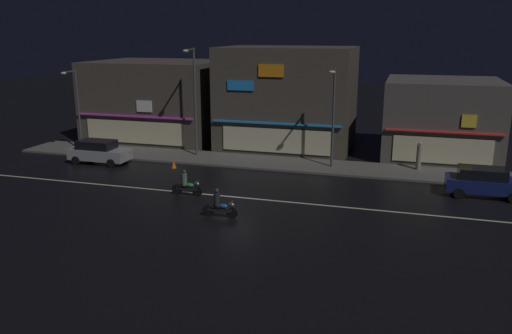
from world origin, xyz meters
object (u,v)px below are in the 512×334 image
Objects in this scene: streetlamp_east at (333,109)px; pedestrian_on_sidewalk at (419,156)px; streetlamp_west at (76,103)px; motorcycle_lead at (186,185)px; streetlamp_mid at (194,94)px; parked_car_trailing at (484,182)px; parked_car_near_kerb at (99,151)px; traffic_cone at (174,164)px; motorcycle_following at (219,205)px.

pedestrian_on_sidewalk is at bearing 10.82° from streetlamp_east.
streetlamp_west is 15.00m from motorcycle_lead.
parked_car_trailing is (19.63, -4.13, -3.89)m from streetlamp_mid.
streetlamp_east is 10.48m from parked_car_trailing.
parked_car_near_kerb reaches higher than traffic_cone.
motorcycle_lead is (9.04, -5.12, -0.24)m from parked_car_near_kerb.
motorcycle_lead is at bearing -70.33° from streetlamp_mid.
streetlamp_east is at bearing 1.51° from streetlamp_west.
streetlamp_mid is 1.84× the size of parked_car_near_kerb.
traffic_cone is (-3.35, 5.40, -0.36)m from motorcycle_lead.
streetlamp_mid is 4.17× the size of motorcycle_lead.
traffic_cone is at bearing -53.93° from motorcycle_lead.
motorcycle_lead is (-16.48, -4.67, -0.24)m from parked_car_trailing.
streetlamp_mid is 16.51m from pedestrian_on_sidewalk.
streetlamp_mid is at bearing 86.61° from traffic_cone.
motorcycle_following is (3.11, -2.91, 0.00)m from motorcycle_lead.
parked_car_near_kerb is at bearing -36.86° from streetlamp_west.
streetlamp_west is 3.30× the size of motorcycle_lead.
traffic_cone is (-16.28, -3.91, -0.76)m from pedestrian_on_sidewalk.
streetlamp_east reaches higher than motorcycle_lead.
parked_car_trailing is 15.38m from motorcycle_following.
streetlamp_east is at bearing 10.76° from parked_car_near_kerb.
streetlamp_east is at bearing -3.32° from streetlamp_mid.
streetlamp_mid is at bearing 111.52° from pedestrian_on_sidewalk.
motorcycle_lead is at bearing -40.90° from motorcycle_following.
motorcycle_lead is at bearing -131.19° from streetlamp_east.
motorcycle_lead is 6.36m from traffic_cone.
parked_car_trailing is at bearing -2.09° from traffic_cone.
pedestrian_on_sidewalk is at bearing 1.79° from streetlamp_mid.
pedestrian_on_sidewalk reaches higher than parked_car_near_kerb.
streetlamp_west is 3.30× the size of motorcycle_following.
streetlamp_mid reaches higher than motorcycle_following.
streetlamp_mid is 14.41× the size of traffic_cone.
parked_car_near_kerb is (-16.22, -3.08, -3.27)m from streetlamp_east.
streetlamp_west is at bearing 143.14° from parked_car_near_kerb.
motorcycle_lead is 4.26m from motorcycle_following.
streetlamp_mid is 4.17× the size of motorcycle_following.
streetlamp_east is at bearing 14.92° from traffic_cone.
parked_car_trailing is at bearing -159.92° from motorcycle_lead.
motorcycle_following is (-9.82, -12.21, -0.41)m from pedestrian_on_sidewalk.
parked_car_trailing is at bearing -20.76° from streetlamp_east.
motorcycle_following is 10.52m from traffic_cone.
parked_car_near_kerb is (3.42, -2.57, -3.02)m from streetlamp_west.
streetlamp_east reaches higher than pedestrian_on_sidewalk.
streetlamp_east is at bearing 159.24° from parked_car_trailing.
traffic_cone is at bearing -14.08° from streetlamp_west.
parked_car_near_kerb reaches higher than motorcycle_lead.
parked_car_near_kerb and parked_car_trailing have the same top height.
streetlamp_west is 11.39× the size of traffic_cone.
motorcycle_lead is (-12.93, -9.30, -0.41)m from pedestrian_on_sidewalk.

